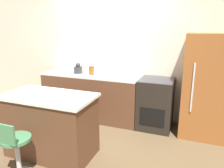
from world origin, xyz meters
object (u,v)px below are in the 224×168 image
at_px(refrigerator, 206,87).
at_px(mixing_bowl, 123,74).
at_px(stool_chair, 15,150).
at_px(kettle, 78,69).
at_px(oven_range, 156,104).

height_order(refrigerator, mixing_bowl, refrigerator).
bearing_deg(stool_chair, kettle, 97.00).
distance_m(oven_range, refrigerator, 0.92).
bearing_deg(mixing_bowl, refrigerator, 1.00).
xyz_separation_m(refrigerator, stool_chair, (-2.17, -2.07, -0.49)).
distance_m(refrigerator, stool_chair, 3.04).
relative_size(oven_range, stool_chair, 1.17).
height_order(stool_chair, mixing_bowl, mixing_bowl).
bearing_deg(kettle, mixing_bowl, -0.00).
height_order(oven_range, stool_chair, oven_range).
xyz_separation_m(oven_range, kettle, (-1.60, -0.03, 0.55)).
bearing_deg(kettle, stool_chair, -83.00).
bearing_deg(kettle, oven_range, 1.04).
bearing_deg(mixing_bowl, oven_range, 2.60).
relative_size(refrigerator, stool_chair, 2.21).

